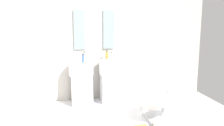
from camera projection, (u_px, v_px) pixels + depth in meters
name	position (u px, v px, depth m)	size (l,w,h in m)	color
rear_partition	(94.00, 37.00, 5.07)	(4.80, 0.10, 2.60)	beige
pedestal_sink_left	(81.00, 81.00, 4.85)	(0.48, 0.48, 0.96)	white
pedestal_sink_right	(111.00, 79.00, 4.97)	(0.48, 0.48, 0.96)	white
vanity_mirror_left	(79.00, 30.00, 4.91)	(0.22, 0.03, 0.78)	#8C9EA8
vanity_mirror_right	(108.00, 30.00, 5.04)	(0.22, 0.03, 0.78)	#8C9EA8
lounge_chair	(163.00, 99.00, 4.11)	(1.07, 1.07, 0.65)	#B7BABF
coffee_mug	(156.00, 125.00, 3.83)	(0.08, 0.08, 0.08)	white
soap_bottle_blue	(83.00, 59.00, 4.61)	(0.04, 0.04, 0.17)	#4C72B7
soap_bottle_clear	(112.00, 57.00, 4.77)	(0.04, 0.04, 0.18)	silver
soap_bottle_grey	(85.00, 56.00, 4.87)	(0.05, 0.05, 0.18)	#99999E
soap_bottle_amber	(107.00, 55.00, 5.00)	(0.06, 0.06, 0.18)	#C68C38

